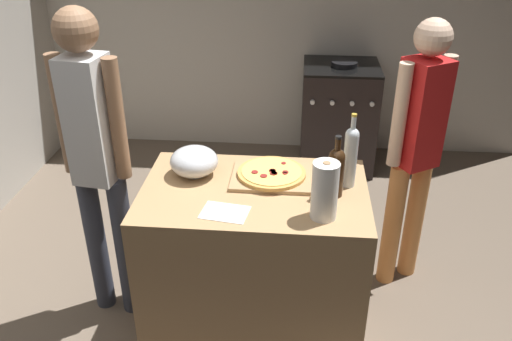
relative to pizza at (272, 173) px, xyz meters
The scene contains 13 objects.
ground_plane 1.24m from the pizza, 98.70° to the left, with size 4.65×3.61×0.02m, color #6B5B4C.
kitchen_wall_rear 2.37m from the pizza, 92.94° to the left, with size 4.65×0.10×2.60m, color #BCB7AD.
counter 0.51m from the pizza, 123.00° to the right, with size 1.11×0.72×0.91m, color tan.
cutting_board 0.02m from the pizza, 105.44° to the left, with size 0.40×0.32×0.02m, color tan.
pizza is the anchor object (origin of this frame).
mixing_bowl 0.40m from the pizza, behind, with size 0.24×0.24×0.15m.
paper_towel_roll 0.43m from the pizza, 52.93° to the right, with size 0.12×0.12×0.27m.
wine_bottle_clear 0.35m from the pizza, 23.86° to the right, with size 0.08×0.08×0.31m.
wine_bottle_amber 0.41m from the pizza, ahead, with size 0.07×0.07×0.38m.
recipe_sheet 0.39m from the pizza, 119.49° to the right, with size 0.21×0.15×0.00m, color white.
stove 2.05m from the pizza, 76.55° to the left, with size 0.63×0.60×0.95m.
person_in_stripes 0.90m from the pizza, behind, with size 0.36×0.22×1.75m.
person_in_red 0.89m from the pizza, 27.90° to the left, with size 0.33×0.28×1.63m.
Camera 1 is at (0.24, -1.59, 2.21)m, focal length 36.76 mm.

